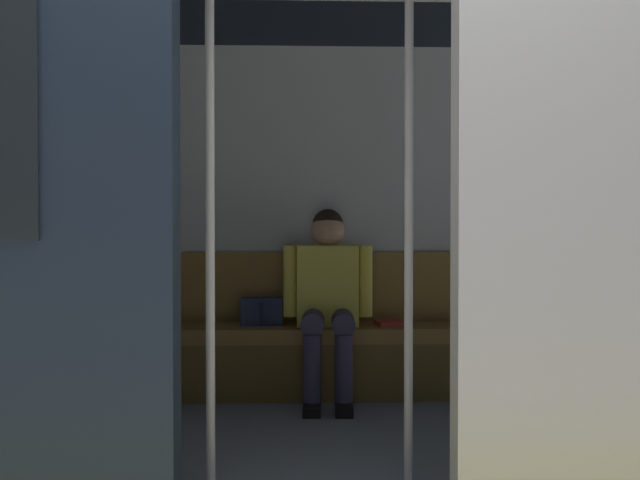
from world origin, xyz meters
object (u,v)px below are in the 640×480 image
Objects in this scene: person_seated at (328,291)px; grab_pole_door at (210,212)px; book at (388,323)px; handbag at (262,311)px; grab_pole_far at (409,213)px; bench_seat at (306,343)px; train_car at (297,127)px.

person_seated is 0.53× the size of grab_pole_door.
book is at bearing -118.16° from grab_pole_door.
grab_pole_far reaches higher than handbag.
grab_pole_far is (-0.67, 1.60, 0.59)m from handbag.
person_seated is at bearing 158.39° from bench_seat.
grab_pole_far reaches higher than book.
book is 1.70m from grab_pole_far.
grab_pole_door is at bearing 71.96° from person_seated.
train_car reaches higher than grab_pole_far.
grab_pole_door is (0.12, 1.74, 0.59)m from handbag.
grab_pole_door is at bearing 76.75° from bench_seat.
grab_pole_far is (-0.26, 1.48, 0.45)m from person_seated.
train_car is 29.09× the size of book.
bench_seat is (-0.06, -0.96, -1.20)m from train_car.
train_car reaches higher than bench_seat.
handbag is 0.12× the size of grab_pole_door.
grab_pole_door is 1.00× the size of grab_pole_far.
bench_seat is at bearing -3.08° from book.
handbag is at bearing -16.91° from person_seated.
person_seated reaches higher than book.
train_car is 0.90m from grab_pole_door.
grab_pole_door and grab_pole_far have the same top height.
person_seated is at bearing -80.04° from grab_pole_far.
book is (-0.58, -0.99, -1.08)m from train_car.
grab_pole_far is at bearing 99.96° from person_seated.
bench_seat is at bearing -93.44° from train_car.
book is 0.10× the size of grab_pole_door.
grab_pole_door is (0.34, 0.71, -0.43)m from train_car.
person_seated is 4.50× the size of handbag.
train_car is 5.47× the size of person_seated.
grab_pole_far is at bearing 112.68° from handbag.
grab_pole_far reaches higher than bench_seat.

